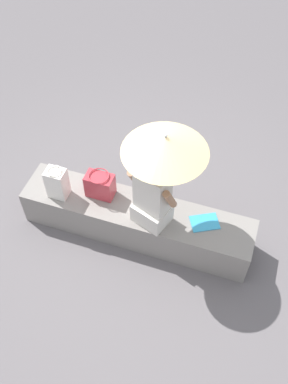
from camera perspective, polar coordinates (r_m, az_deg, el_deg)
ground_plane at (r=4.87m, az=-0.93°, el=-5.20°), size 14.00×14.00×0.00m
stone_bench at (r=4.69m, az=-0.96°, el=-3.71°), size 2.47×0.51×0.44m
person_seated at (r=4.12m, az=1.09°, el=-0.42°), size 0.51×0.38×0.90m
parasol at (r=3.68m, az=2.80°, el=6.23°), size 0.77×0.77×1.14m
handbag_black at (r=4.54m, az=-5.79°, el=0.90°), size 0.29×0.22×0.30m
tote_bag_canvas at (r=4.57m, az=-11.31°, el=1.18°), size 0.20×0.16×0.38m
magazine at (r=4.44m, az=7.94°, el=-3.97°), size 0.34×0.31×0.01m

